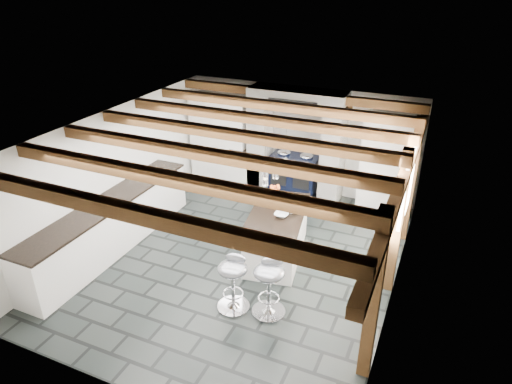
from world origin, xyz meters
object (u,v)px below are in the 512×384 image
at_px(kitchen_island, 277,234).
at_px(bar_stool_far, 233,277).
at_px(bar_stool_near, 269,281).
at_px(range_cooker, 294,174).

height_order(kitchen_island, bar_stool_far, kitchen_island).
bearing_deg(kitchen_island, bar_stool_far, -103.07).
bearing_deg(bar_stool_near, range_cooker, 80.87).
height_order(range_cooker, kitchen_island, kitchen_island).
bearing_deg(bar_stool_far, bar_stool_near, 1.54).
height_order(bar_stool_near, bar_stool_far, bar_stool_near).
height_order(range_cooker, bar_stool_near, range_cooker).
xyz_separation_m(range_cooker, kitchen_island, (0.51, -2.35, -0.04)).
bearing_deg(range_cooker, bar_stool_far, -83.57).
distance_m(range_cooker, bar_stool_far, 3.87).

